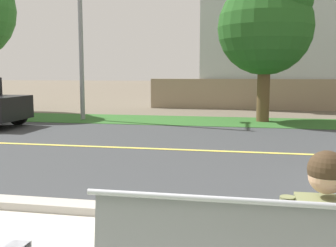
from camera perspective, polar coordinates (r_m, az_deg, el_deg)
ground_plane at (r=10.34m, az=3.94°, el=-2.24°), size 140.00×140.00×0.00m
curb_edge at (r=4.92m, az=-4.36°, el=-12.33°), size 44.00×0.30×0.11m
street_asphalt at (r=8.87m, az=2.74°, el=-3.79°), size 52.00×8.00×0.01m
road_centre_line at (r=8.87m, az=2.74°, el=-3.76°), size 48.00×0.14×0.01m
far_verge_grass at (r=14.14m, az=5.86°, el=0.34°), size 48.00×2.80×0.02m
seated_person_olive at (r=2.77m, az=20.76°, el=-15.03°), size 0.52×0.68×1.25m
shade_tree_left at (r=14.31m, az=14.06°, el=14.01°), size 3.21×3.21×5.30m
garden_wall at (r=19.08m, az=17.08°, el=3.93°), size 13.00×0.36×1.40m
house_across_street at (r=22.49m, az=19.92°, el=12.25°), size 11.88×6.91×7.56m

